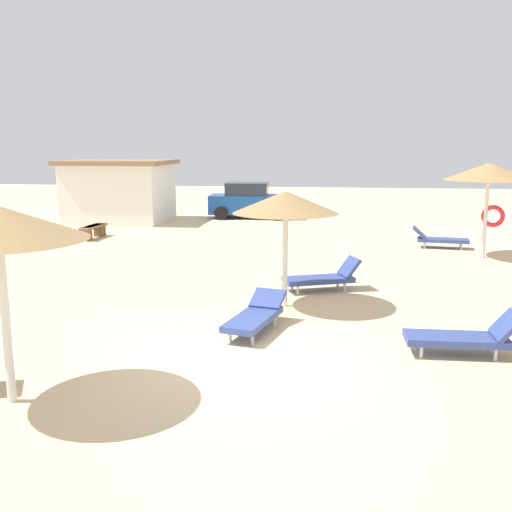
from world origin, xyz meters
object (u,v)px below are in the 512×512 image
parasol_0 (286,203)px  lounger_5 (256,315)px  bench_0 (94,229)px  lounger_2 (439,239)px  parked_car (250,201)px  beach_cabana (120,190)px  lounger_6 (465,337)px  lounger_0 (324,277)px  bench_1 (92,230)px  parasol_2 (489,173)px

parasol_0 → lounger_5: 2.72m
parasol_0 → bench_0: parasol_0 is taller
parasol_0 → lounger_2: bearing=60.0°
parasol_0 → lounger_5: size_ratio=1.27×
parasol_0 → parked_car: 15.82m
lounger_2 → beach_cabana: bearing=158.1°
bench_0 → lounger_2: bearing=-2.3°
lounger_6 → bench_0: bearing=135.4°
lounger_0 → parked_car: 14.47m
lounger_2 → lounger_0: bearing=-120.3°
lounger_5 → bench_0: lounger_5 is taller
lounger_5 → bench_1: (-7.67, 10.17, 0.04)m
bench_0 → beach_cabana: bearing=99.2°
lounger_0 → lounger_5: 3.56m
parasol_0 → bench_0: bearing=133.4°
bench_1 → parked_car: bearing=54.7°
parasol_2 → lounger_5: size_ratio=1.48×
parasol_2 → lounger_5: parasol_2 is taller
parasol_0 → lounger_6: 4.65m
lounger_2 → parasol_0: bearing=-120.0°
bench_0 → bench_1: bearing=-86.4°
parasol_0 → lounger_0: 2.62m
lounger_2 → bench_1: lounger_2 is taller
lounger_2 → bench_1: (-12.71, 0.30, 0.03)m
lounger_0 → beach_cabana: bearing=129.0°
lounger_2 → lounger_6: size_ratio=1.04×
parasol_2 → beach_cabana: parasol_2 is taller
lounger_0 → lounger_6: (2.46, -4.16, -0.00)m
parasol_2 → bench_0: 14.18m
parasol_2 → beach_cabana: size_ratio=0.63×
lounger_0 → bench_1: lounger_0 is taller
lounger_2 → beach_cabana: size_ratio=0.41×
lounger_6 → parked_car: bearing=109.3°
lounger_6 → bench_1: size_ratio=1.24×
parasol_0 → lounger_6: size_ratio=1.36×
bench_1 → parked_car: size_ratio=0.37×
lounger_5 → bench_1: lounger_5 is taller
parked_car → beach_cabana: beach_cabana is taller
parasol_2 → lounger_6: 9.68m
lounger_2 → bench_0: (-12.72, 0.51, 0.03)m
lounger_0 → bench_0: size_ratio=1.28×
lounger_0 → bench_0: lounger_0 is taller
beach_cabana → bench_0: bearing=-80.8°
bench_0 → lounger_6: bearing=-44.6°
lounger_5 → bench_1: size_ratio=1.33×
parasol_2 → bench_0: size_ratio=1.95×
parked_car → beach_cabana: size_ratio=0.86×
parked_car → bench_0: bearing=-126.2°
parasol_2 → lounger_2: bearing=124.1°
parasol_0 → parasol_2: (5.74, 6.43, 0.38)m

